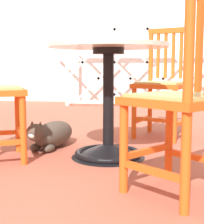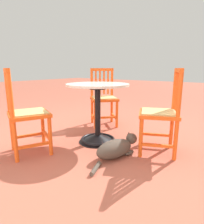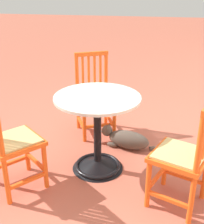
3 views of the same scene
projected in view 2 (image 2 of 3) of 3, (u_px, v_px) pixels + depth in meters
The scene contains 6 objects.
ground_plane at pixel (93, 137), 2.61m from camera, with size 24.00×24.00×0.00m, color #AD5642.
cafe_table at pixel (98, 120), 2.41m from camera, with size 0.76×0.76×0.73m.
orange_chair_near_fence at pixel (104, 99), 3.11m from camera, with size 0.56×0.56×0.91m.
orange_chair_tucked_in at pixel (26, 114), 2.05m from camera, with size 0.53×0.53×0.91m.
orange_chair_facing_out at pixel (161, 114), 2.07m from camera, with size 0.53×0.53×0.91m.
tabby_cat at pixel (117, 148), 2.03m from camera, with size 0.31×0.75×0.23m.
Camera 2 is at (-1.60, 1.89, 0.91)m, focal length 31.06 mm.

